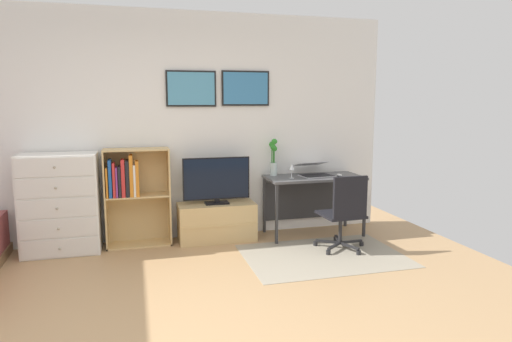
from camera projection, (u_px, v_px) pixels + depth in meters
name	position (u px, v px, depth m)	size (l,w,h in m)	color
ground_plane	(149.00, 340.00, 3.16)	(7.20, 7.20, 0.00)	tan
wall_back_with_posters	(139.00, 127.00, 5.28)	(6.12, 0.09, 2.70)	white
area_rug	(323.00, 255.00, 4.88)	(1.70, 1.20, 0.01)	#9E937F
dresser	(60.00, 204.00, 4.92)	(0.80, 0.46, 1.10)	white
bookshelf	(132.00, 189.00, 5.15)	(0.73, 0.30, 1.13)	tan
tv_stand	(217.00, 222.00, 5.42)	(0.91, 0.41, 0.45)	tan
television	(217.00, 181.00, 5.33)	(0.79, 0.16, 0.55)	black
desk	(312.00, 186.00, 5.67)	(1.19, 0.57, 0.74)	#4C4C4F
office_chair	(345.00, 211.00, 4.99)	(0.56, 0.58, 0.86)	#232326
laptop	(314.00, 170.00, 5.64)	(0.44, 0.47, 0.17)	#B7B7BC
computer_mouse	(339.00, 175.00, 5.57)	(0.06, 0.10, 0.03)	silver
bamboo_vase	(274.00, 156.00, 5.60)	(0.10, 0.11, 0.46)	silver
wine_glass	(292.00, 167.00, 5.40)	(0.07, 0.07, 0.18)	silver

